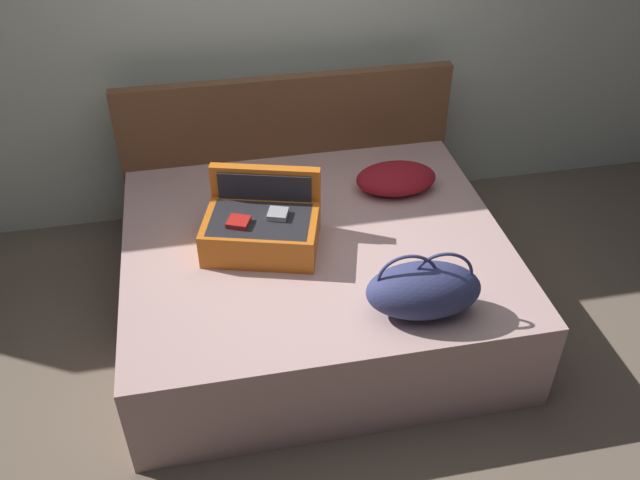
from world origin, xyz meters
TOP-DOWN VIEW (x-y plane):
  - ground_plane at (0.00, 0.00)m, footprint 12.00×12.00m
  - back_wall at (0.00, 1.65)m, footprint 8.00×0.10m
  - bed at (0.00, 0.40)m, footprint 2.09×1.82m
  - headboard at (0.00, 1.35)m, footprint 2.13×0.08m
  - hard_case_large at (-0.29, 0.41)m, footprint 0.69×0.58m
  - duffel_bag at (0.39, -0.26)m, footprint 0.58×0.34m
  - pillow_near_headboard at (0.57, 0.79)m, footprint 0.49×0.32m

SIDE VIEW (x-z plane):
  - ground_plane at x=0.00m, z-range 0.00..0.00m
  - bed at x=0.00m, z-range 0.00..0.55m
  - headboard at x=0.00m, z-range 0.00..1.09m
  - pillow_near_headboard at x=0.57m, z-range 0.55..0.72m
  - hard_case_large at x=-0.29m, z-range 0.49..0.87m
  - duffel_bag at x=0.39m, z-range 0.52..0.88m
  - back_wall at x=0.00m, z-range 0.00..2.60m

